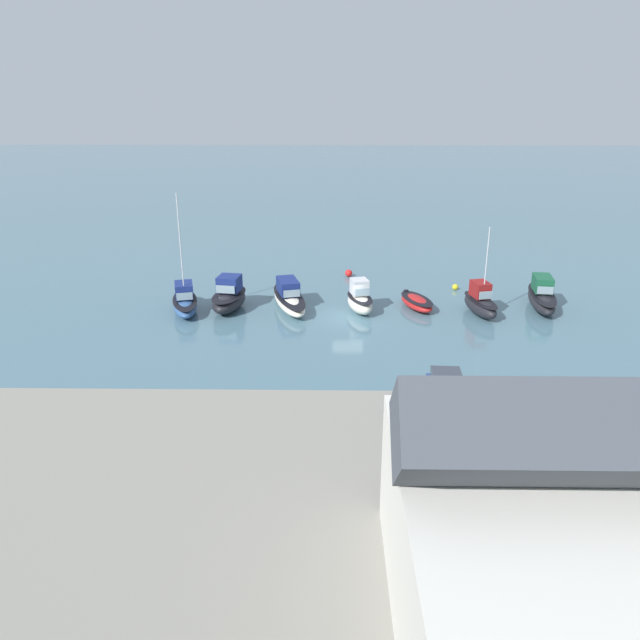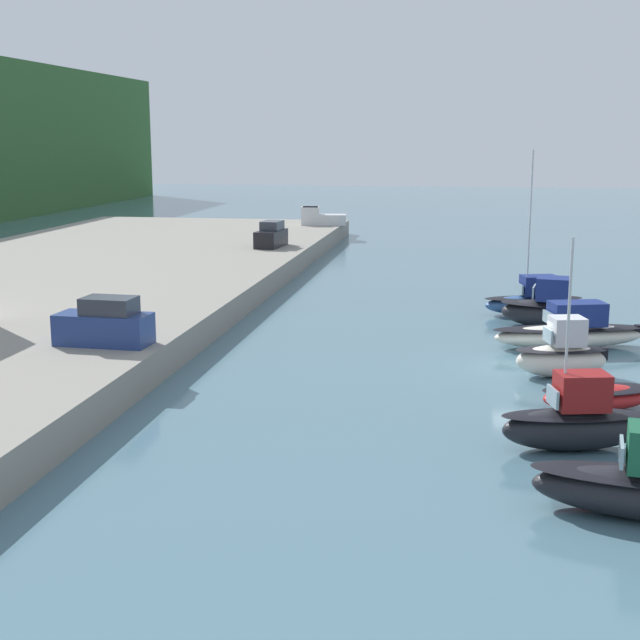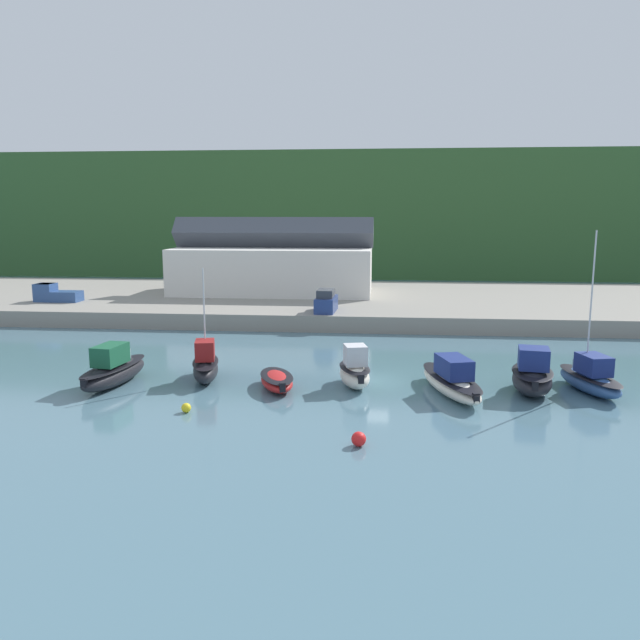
{
  "view_description": "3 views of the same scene",
  "coord_description": "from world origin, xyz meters",
  "px_view_note": "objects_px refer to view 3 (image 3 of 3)",
  "views": [
    {
      "loc": [
        1.54,
        47.47,
        17.67
      ],
      "look_at": [
        2.19,
        6.17,
        2.16
      ],
      "focal_mm": 35.0,
      "sensor_mm": 36.0,
      "label": 1
    },
    {
      "loc": [
        -41.31,
        2.75,
        10.64
      ],
      "look_at": [
        -2.63,
        9.15,
        2.59
      ],
      "focal_mm": 50.0,
      "sensor_mm": 36.0,
      "label": 2
    },
    {
      "loc": [
        0.52,
        -40.22,
        11.09
      ],
      "look_at": [
        -4.38,
        10.44,
        2.16
      ],
      "focal_mm": 35.0,
      "sensor_mm": 36.0,
      "label": 3
    }
  ],
  "objects_px": {
    "moored_boat_2": "(277,381)",
    "parked_car_1": "(326,302)",
    "mooring_buoy_1": "(359,439)",
    "moored_boat_5": "(532,376)",
    "mooring_buoy_0": "(186,408)",
    "moored_boat_4": "(451,380)",
    "moored_boat_6": "(590,378)",
    "moored_boat_0": "(114,370)",
    "pickup_truck_1": "(54,294)",
    "moored_boat_1": "(206,365)",
    "moored_boat_3": "(355,371)"
  },
  "relations": [
    {
      "from": "moored_boat_2",
      "to": "parked_car_1",
      "type": "distance_m",
      "value": 21.29
    },
    {
      "from": "mooring_buoy_1",
      "to": "moored_boat_5",
      "type": "bearing_deg",
      "value": 43.84
    },
    {
      "from": "moored_boat_2",
      "to": "moored_boat_5",
      "type": "relative_size",
      "value": 0.89
    },
    {
      "from": "parked_car_1",
      "to": "mooring_buoy_0",
      "type": "xyz_separation_m",
      "value": [
        -5.53,
        -26.33,
        -2.2
      ]
    },
    {
      "from": "mooring_buoy_1",
      "to": "moored_boat_2",
      "type": "bearing_deg",
      "value": 120.62
    },
    {
      "from": "moored_boat_4",
      "to": "parked_car_1",
      "type": "distance_m",
      "value": 23.34
    },
    {
      "from": "moored_boat_2",
      "to": "moored_boat_4",
      "type": "relative_size",
      "value": 0.6
    },
    {
      "from": "moored_boat_2",
      "to": "moored_boat_6",
      "type": "xyz_separation_m",
      "value": [
        19.44,
        1.16,
        0.36
      ]
    },
    {
      "from": "moored_boat_5",
      "to": "parked_car_1",
      "type": "xyz_separation_m",
      "value": [
        -14.53,
        20.55,
        1.4
      ]
    },
    {
      "from": "moored_boat_2",
      "to": "moored_boat_0",
      "type": "bearing_deg",
      "value": 162.78
    },
    {
      "from": "moored_boat_6",
      "to": "pickup_truck_1",
      "type": "xyz_separation_m",
      "value": [
        -47.6,
        24.06,
        1.48
      ]
    },
    {
      "from": "moored_boat_1",
      "to": "moored_boat_6",
      "type": "relative_size",
      "value": 0.75
    },
    {
      "from": "moored_boat_2",
      "to": "mooring_buoy_0",
      "type": "height_order",
      "value": "moored_boat_2"
    },
    {
      "from": "moored_boat_2",
      "to": "pickup_truck_1",
      "type": "relative_size",
      "value": 1.06
    },
    {
      "from": "moored_boat_2",
      "to": "mooring_buoy_1",
      "type": "bearing_deg",
      "value": -77.86
    },
    {
      "from": "moored_boat_1",
      "to": "mooring_buoy_1",
      "type": "height_order",
      "value": "moored_boat_1"
    },
    {
      "from": "moored_boat_3",
      "to": "mooring_buoy_0",
      "type": "distance_m",
      "value": 11.0
    },
    {
      "from": "moored_boat_0",
      "to": "mooring_buoy_1",
      "type": "bearing_deg",
      "value": -21.86
    },
    {
      "from": "moored_boat_0",
      "to": "parked_car_1",
      "type": "bearing_deg",
      "value": 68.57
    },
    {
      "from": "moored_boat_6",
      "to": "moored_boat_5",
      "type": "bearing_deg",
      "value": 174.56
    },
    {
      "from": "moored_boat_3",
      "to": "moored_boat_6",
      "type": "relative_size",
      "value": 0.46
    },
    {
      "from": "parked_car_1",
      "to": "moored_boat_0",
      "type": "bearing_deg",
      "value": -116.2
    },
    {
      "from": "moored_boat_6",
      "to": "moored_boat_4",
      "type": "bearing_deg",
      "value": 174.16
    },
    {
      "from": "moored_boat_0",
      "to": "pickup_truck_1",
      "type": "height_order",
      "value": "pickup_truck_1"
    },
    {
      "from": "moored_boat_1",
      "to": "mooring_buoy_1",
      "type": "xyz_separation_m",
      "value": [
        10.5,
        -10.77,
        -0.67
      ]
    },
    {
      "from": "pickup_truck_1",
      "to": "mooring_buoy_0",
      "type": "height_order",
      "value": "pickup_truck_1"
    },
    {
      "from": "moored_boat_2",
      "to": "moored_boat_1",
      "type": "bearing_deg",
      "value": 145.03
    },
    {
      "from": "moored_boat_3",
      "to": "moored_boat_6",
      "type": "xyz_separation_m",
      "value": [
        14.57,
        0.24,
        -0.12
      ]
    },
    {
      "from": "moored_boat_0",
      "to": "mooring_buoy_1",
      "type": "distance_m",
      "value": 18.45
    },
    {
      "from": "moored_boat_5",
      "to": "mooring_buoy_0",
      "type": "xyz_separation_m",
      "value": [
        -20.06,
        -5.79,
        -0.8
      ]
    },
    {
      "from": "moored_boat_5",
      "to": "parked_car_1",
      "type": "bearing_deg",
      "value": 134.59
    },
    {
      "from": "mooring_buoy_1",
      "to": "moored_boat_6",
      "type": "bearing_deg",
      "value": 36.85
    },
    {
      "from": "moored_boat_1",
      "to": "moored_boat_3",
      "type": "distance_m",
      "value": 9.89
    },
    {
      "from": "moored_boat_1",
      "to": "pickup_truck_1",
      "type": "height_order",
      "value": "moored_boat_1"
    },
    {
      "from": "moored_boat_1",
      "to": "moored_boat_5",
      "type": "xyz_separation_m",
      "value": [
        20.82,
        -0.87,
        0.05
      ]
    },
    {
      "from": "moored_boat_1",
      "to": "mooring_buoy_1",
      "type": "relative_size",
      "value": 10.38
    },
    {
      "from": "moored_boat_1",
      "to": "mooring_buoy_0",
      "type": "relative_size",
      "value": 13.69
    },
    {
      "from": "moored_boat_5",
      "to": "pickup_truck_1",
      "type": "height_order",
      "value": "pickup_truck_1"
    },
    {
      "from": "moored_boat_1",
      "to": "mooring_buoy_1",
      "type": "distance_m",
      "value": 15.06
    },
    {
      "from": "moored_boat_5",
      "to": "mooring_buoy_1",
      "type": "bearing_deg",
      "value": -126.83
    },
    {
      "from": "moored_boat_4",
      "to": "mooring_buoy_0",
      "type": "height_order",
      "value": "moored_boat_4"
    },
    {
      "from": "moored_boat_4",
      "to": "mooring_buoy_0",
      "type": "distance_m",
      "value": 15.94
    },
    {
      "from": "moored_boat_5",
      "to": "pickup_truck_1",
      "type": "bearing_deg",
      "value": 160.1
    },
    {
      "from": "pickup_truck_1",
      "to": "mooring_buoy_0",
      "type": "distance_m",
      "value": 38.72
    },
    {
      "from": "moored_boat_6",
      "to": "parked_car_1",
      "type": "distance_m",
      "value": 27.06
    },
    {
      "from": "moored_boat_0",
      "to": "moored_boat_5",
      "type": "height_order",
      "value": "moored_boat_5"
    },
    {
      "from": "moored_boat_6",
      "to": "moored_boat_3",
      "type": "bearing_deg",
      "value": 166.97
    },
    {
      "from": "moored_boat_0",
      "to": "moored_boat_4",
      "type": "distance_m",
      "value": 21.41
    },
    {
      "from": "moored_boat_6",
      "to": "mooring_buoy_1",
      "type": "distance_m",
      "value": 17.43
    },
    {
      "from": "moored_boat_5",
      "to": "moored_boat_6",
      "type": "height_order",
      "value": "moored_boat_6"
    }
  ]
}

